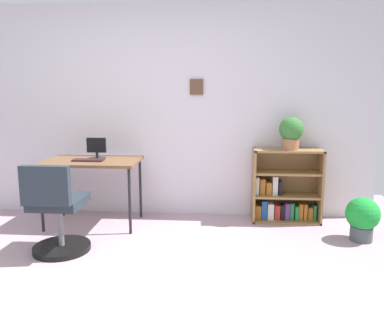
{
  "coord_description": "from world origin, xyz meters",
  "views": [
    {
      "loc": [
        0.8,
        -2.27,
        1.46
      ],
      "look_at": [
        0.54,
        1.39,
        0.83
      ],
      "focal_mm": 35.29,
      "sensor_mm": 36.0,
      "label": 1
    }
  ],
  "objects_px": {
    "bookshelf_low": "(284,189)",
    "potted_plant_on_shelf": "(291,132)",
    "desk": "(92,165)",
    "office_chair": "(57,215)",
    "keyboard": "(88,160)",
    "monitor": "(97,150)",
    "potted_plant_floor": "(362,217)"
  },
  "relations": [
    {
      "from": "potted_plant_on_shelf",
      "to": "potted_plant_floor",
      "type": "distance_m",
      "value": 1.13
    },
    {
      "from": "potted_plant_floor",
      "to": "desk",
      "type": "bearing_deg",
      "value": 174.36
    },
    {
      "from": "potted_plant_floor",
      "to": "keyboard",
      "type": "bearing_deg",
      "value": 175.67
    },
    {
      "from": "monitor",
      "to": "potted_plant_floor",
      "type": "relative_size",
      "value": 0.54
    },
    {
      "from": "desk",
      "to": "potted_plant_floor",
      "type": "distance_m",
      "value": 2.83
    },
    {
      "from": "office_chair",
      "to": "potted_plant_floor",
      "type": "distance_m",
      "value": 2.91
    },
    {
      "from": "bookshelf_low",
      "to": "potted_plant_on_shelf",
      "type": "relative_size",
      "value": 2.32
    },
    {
      "from": "keyboard",
      "to": "potted_plant_floor",
      "type": "relative_size",
      "value": 0.75
    },
    {
      "from": "monitor",
      "to": "potted_plant_on_shelf",
      "type": "height_order",
      "value": "potted_plant_on_shelf"
    },
    {
      "from": "office_chair",
      "to": "bookshelf_low",
      "type": "bearing_deg",
      "value": 26.12
    },
    {
      "from": "desk",
      "to": "keyboard",
      "type": "relative_size",
      "value": 3.11
    },
    {
      "from": "keyboard",
      "to": "monitor",
      "type": "bearing_deg",
      "value": 68.02
    },
    {
      "from": "desk",
      "to": "monitor",
      "type": "distance_m",
      "value": 0.18
    },
    {
      "from": "bookshelf_low",
      "to": "potted_plant_floor",
      "type": "distance_m",
      "value": 0.89
    },
    {
      "from": "monitor",
      "to": "bookshelf_low",
      "type": "relative_size",
      "value": 0.28
    },
    {
      "from": "potted_plant_floor",
      "to": "monitor",
      "type": "bearing_deg",
      "value": 172.87
    },
    {
      "from": "keyboard",
      "to": "office_chair",
      "type": "xyz_separation_m",
      "value": [
        -0.05,
        -0.72,
        -0.37
      ]
    },
    {
      "from": "desk",
      "to": "office_chair",
      "type": "xyz_separation_m",
      "value": [
        -0.07,
        -0.78,
        -0.3
      ]
    },
    {
      "from": "desk",
      "to": "monitor",
      "type": "height_order",
      "value": "monitor"
    },
    {
      "from": "monitor",
      "to": "office_chair",
      "type": "bearing_deg",
      "value": -97.01
    },
    {
      "from": "keyboard",
      "to": "bookshelf_low",
      "type": "height_order",
      "value": "bookshelf_low"
    },
    {
      "from": "keyboard",
      "to": "potted_plant_on_shelf",
      "type": "height_order",
      "value": "potted_plant_on_shelf"
    },
    {
      "from": "office_chair",
      "to": "potted_plant_on_shelf",
      "type": "distance_m",
      "value": 2.54
    },
    {
      "from": "desk",
      "to": "keyboard",
      "type": "xyz_separation_m",
      "value": [
        -0.02,
        -0.06,
        0.07
      ]
    },
    {
      "from": "desk",
      "to": "bookshelf_low",
      "type": "height_order",
      "value": "bookshelf_low"
    },
    {
      "from": "monitor",
      "to": "keyboard",
      "type": "height_order",
      "value": "monitor"
    },
    {
      "from": "bookshelf_low",
      "to": "potted_plant_on_shelf",
      "type": "xyz_separation_m",
      "value": [
        0.04,
        -0.05,
        0.66
      ]
    },
    {
      "from": "desk",
      "to": "potted_plant_on_shelf",
      "type": "relative_size",
      "value": 2.85
    },
    {
      "from": "potted_plant_floor",
      "to": "office_chair",
      "type": "bearing_deg",
      "value": -169.92
    },
    {
      "from": "desk",
      "to": "potted_plant_floor",
      "type": "relative_size",
      "value": 2.32
    },
    {
      "from": "desk",
      "to": "bookshelf_low",
      "type": "xyz_separation_m",
      "value": [
        2.11,
        0.29,
        -0.31
      ]
    },
    {
      "from": "potted_plant_on_shelf",
      "to": "potted_plant_floor",
      "type": "bearing_deg",
      "value": -39.15
    }
  ]
}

